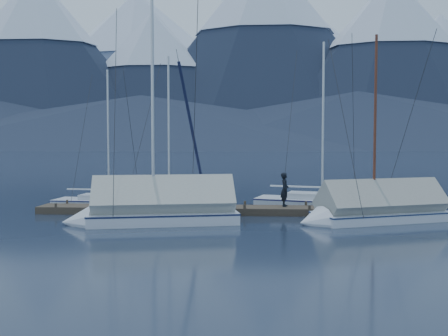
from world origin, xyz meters
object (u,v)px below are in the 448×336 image
(person, at_px, (285,190))
(sailboat_open_mid, at_px, (177,204))
(sailboat_open_left, at_px, (117,204))
(sailboat_open_right, at_px, (332,205))
(sailboat_covered_far, at_px, (150,212))
(sailboat_covered_near, at_px, (371,211))

(person, bearing_deg, sailboat_open_mid, 78.77)
(person, bearing_deg, sailboat_open_left, 85.86)
(sailboat_open_right, bearing_deg, sailboat_covered_far, -148.37)
(sailboat_open_left, distance_m, sailboat_open_right, 11.41)
(sailboat_covered_far, relative_size, person, 6.30)
(sailboat_open_mid, height_order, sailboat_open_right, sailboat_open_right)
(sailboat_open_left, bearing_deg, sailboat_covered_near, -18.80)
(sailboat_open_mid, bearing_deg, sailboat_covered_far, -93.31)
(sailboat_open_mid, xyz_separation_m, sailboat_covered_near, (9.13, -4.24, 0.29))
(sailboat_covered_far, bearing_deg, sailboat_open_mid, 86.69)
(sailboat_open_left, height_order, sailboat_open_mid, sailboat_open_mid)
(sailboat_covered_far, bearing_deg, sailboat_open_left, 119.50)
(sailboat_open_right, height_order, sailboat_covered_far, sailboat_covered_far)
(person, bearing_deg, sailboat_open_right, -43.99)
(sailboat_open_mid, distance_m, sailboat_covered_near, 10.07)
(sailboat_covered_near, xyz_separation_m, person, (-3.54, 2.26, 0.71))
(sailboat_covered_far, bearing_deg, sailboat_covered_near, 5.83)
(person, bearing_deg, sailboat_covered_far, 126.99)
(sailboat_open_mid, bearing_deg, sailboat_covered_near, -24.92)
(sailboat_open_mid, relative_size, sailboat_open_right, 0.92)
(sailboat_open_right, height_order, person, sailboat_open_right)
(sailboat_open_right, relative_size, sailboat_covered_near, 1.07)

